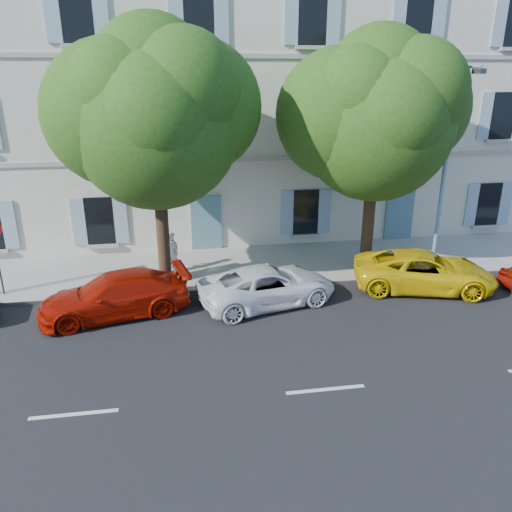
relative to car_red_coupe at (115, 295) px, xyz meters
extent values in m
plane|color=black|center=(5.53, -1.03, -0.69)|extent=(90.00, 90.00, 0.00)
cube|color=#A09E96|center=(5.53, 3.42, -0.61)|extent=(36.00, 4.50, 0.15)
cube|color=#9E998E|center=(5.53, 1.25, -0.61)|extent=(36.00, 0.16, 0.16)
cube|color=beige|center=(5.53, 9.17, 5.31)|extent=(28.00, 7.00, 12.00)
imported|color=#9F1204|center=(0.00, 0.00, 0.00)|extent=(5.05, 2.91, 1.38)
imported|color=white|center=(5.00, 0.07, -0.04)|extent=(5.04, 3.22, 1.30)
imported|color=yellow|center=(10.79, 0.36, 0.00)|extent=(5.38, 3.48, 1.38)
cylinder|color=#3A2819|center=(1.58, 2.06, 1.23)|extent=(0.45, 0.45, 3.54)
ellipsoid|color=#336219|center=(1.58, 2.06, 5.13)|extent=(5.67, 5.67, 6.24)
cylinder|color=#3A2819|center=(9.36, 2.44, 1.17)|extent=(0.45, 0.45, 3.42)
ellipsoid|color=#335F18|center=(9.36, 2.44, 4.97)|extent=(5.56, 5.56, 6.11)
cylinder|color=#7293BF|center=(11.97, 1.94, 3.17)|extent=(0.15, 0.15, 7.42)
cylinder|color=#7293BF|center=(11.97, 1.29, 6.89)|extent=(0.27, 1.30, 0.09)
cube|color=#383A3D|center=(11.97, 0.64, 6.75)|extent=(0.29, 0.45, 0.17)
imported|color=white|center=(1.78, 2.52, 0.35)|extent=(0.73, 0.56, 1.78)
imported|color=#C67F84|center=(1.77, 3.15, 0.25)|extent=(0.79, 0.63, 1.57)
camera|label=1|loc=(2.15, -15.08, 6.71)|focal=35.00mm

